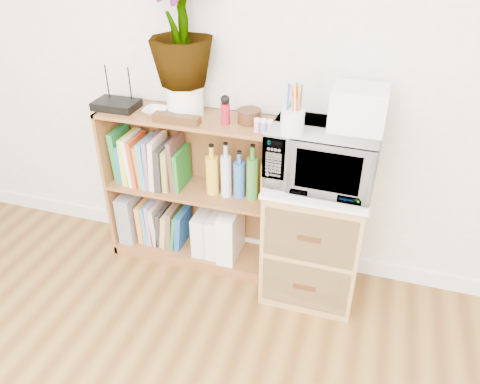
% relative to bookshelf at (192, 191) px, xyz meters
% --- Properties ---
extents(skirting_board, '(4.00, 0.02, 0.10)m').
position_rel_bookshelf_xyz_m(skirting_board, '(0.35, 0.14, -0.42)').
color(skirting_board, white).
rests_on(skirting_board, ground).
extents(bookshelf, '(1.00, 0.30, 0.95)m').
position_rel_bookshelf_xyz_m(bookshelf, '(0.00, 0.00, 0.00)').
color(bookshelf, brown).
rests_on(bookshelf, ground).
extents(wicker_unit, '(0.50, 0.45, 0.70)m').
position_rel_bookshelf_xyz_m(wicker_unit, '(0.75, -0.08, -0.12)').
color(wicker_unit, '#9E7542').
rests_on(wicker_unit, ground).
extents(microwave, '(0.53, 0.37, 0.29)m').
position_rel_bookshelf_xyz_m(microwave, '(0.75, -0.08, 0.39)').
color(microwave, white).
rests_on(microwave, wicker_unit).
extents(pen_cup, '(0.11, 0.11, 0.12)m').
position_rel_bookshelf_xyz_m(pen_cup, '(0.61, -0.19, 0.59)').
color(pen_cup, silver).
rests_on(pen_cup, microwave).
extents(small_appliance, '(0.25, 0.21, 0.20)m').
position_rel_bookshelf_xyz_m(small_appliance, '(0.89, -0.03, 0.63)').
color(small_appliance, white).
rests_on(small_appliance, microwave).
extents(router, '(0.24, 0.16, 0.04)m').
position_rel_bookshelf_xyz_m(router, '(-0.41, -0.02, 0.50)').
color(router, black).
rests_on(router, bookshelf).
extents(white_bowl, '(0.13, 0.13, 0.03)m').
position_rel_bookshelf_xyz_m(white_bowl, '(-0.17, -0.03, 0.49)').
color(white_bowl, silver).
rests_on(white_bowl, bookshelf).
extents(plant_pot, '(0.19, 0.19, 0.16)m').
position_rel_bookshelf_xyz_m(plant_pot, '(-0.01, 0.02, 0.56)').
color(plant_pot, white).
rests_on(plant_pot, bookshelf).
extents(potted_plant, '(0.33, 0.33, 0.59)m').
position_rel_bookshelf_xyz_m(potted_plant, '(-0.01, 0.02, 0.94)').
color(potted_plant, '#327D33').
rests_on(potted_plant, plant_pot).
extents(trinket_box, '(0.25, 0.06, 0.04)m').
position_rel_bookshelf_xyz_m(trinket_box, '(-0.01, -0.10, 0.50)').
color(trinket_box, '#3B2310').
rests_on(trinket_box, bookshelf).
extents(kokeshi_doll, '(0.05, 0.05, 0.11)m').
position_rel_bookshelf_xyz_m(kokeshi_doll, '(0.23, -0.04, 0.53)').
color(kokeshi_doll, maroon).
rests_on(kokeshi_doll, bookshelf).
extents(wooden_bowl, '(0.12, 0.12, 0.07)m').
position_rel_bookshelf_xyz_m(wooden_bowl, '(0.35, 0.01, 0.51)').
color(wooden_bowl, '#351E0E').
rests_on(wooden_bowl, bookshelf).
extents(paint_jars, '(0.11, 0.04, 0.06)m').
position_rel_bookshelf_xyz_m(paint_jars, '(0.45, -0.09, 0.50)').
color(paint_jars, pink).
rests_on(paint_jars, bookshelf).
extents(file_box, '(0.10, 0.25, 0.32)m').
position_rel_bookshelf_xyz_m(file_box, '(-0.42, 0.00, -0.25)').
color(file_box, gray).
rests_on(file_box, bookshelf).
extents(magazine_holder_left, '(0.08, 0.21, 0.27)m').
position_rel_bookshelf_xyz_m(magazine_holder_left, '(0.07, -0.01, -0.27)').
color(magazine_holder_left, silver).
rests_on(magazine_holder_left, bookshelf).
extents(magazine_holder_mid, '(0.08, 0.21, 0.27)m').
position_rel_bookshelf_xyz_m(magazine_holder_mid, '(0.15, -0.01, -0.27)').
color(magazine_holder_mid, white).
rests_on(magazine_holder_mid, bookshelf).
extents(magazine_holder_right, '(0.10, 0.26, 0.32)m').
position_rel_bookshelf_xyz_m(magazine_holder_right, '(0.24, -0.01, -0.24)').
color(magazine_holder_right, white).
rests_on(magazine_holder_right, bookshelf).
extents(cookbooks, '(0.43, 0.20, 0.31)m').
position_rel_bookshelf_xyz_m(cookbooks, '(-0.25, -0.00, 0.17)').
color(cookbooks, '#1F7734').
rests_on(cookbooks, bookshelf).
extents(liquor_bottles, '(0.45, 0.07, 0.32)m').
position_rel_bookshelf_xyz_m(liquor_bottles, '(0.33, 0.00, 0.17)').
color(liquor_bottles, gold).
rests_on(liquor_bottles, bookshelf).
extents(lower_books, '(0.31, 0.19, 0.28)m').
position_rel_bookshelf_xyz_m(lower_books, '(-0.21, 0.00, -0.28)').
color(lower_books, orange).
rests_on(lower_books, bookshelf).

